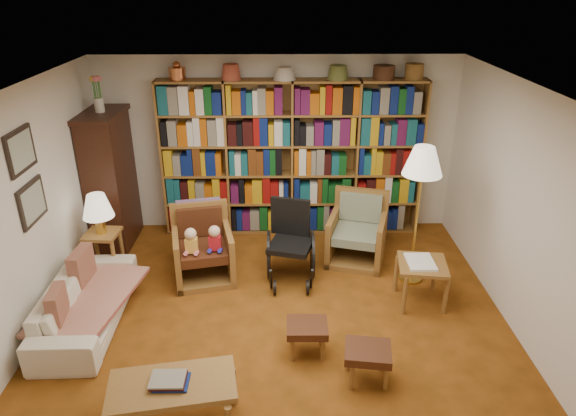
{
  "coord_description": "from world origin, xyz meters",
  "views": [
    {
      "loc": [
        0.04,
        -4.49,
        3.45
      ],
      "look_at": [
        0.12,
        0.6,
        1.14
      ],
      "focal_mm": 32.0,
      "sensor_mm": 36.0,
      "label": 1
    }
  ],
  "objects_px": {
    "armchair_sage": "(356,234)",
    "footstool_b": "(368,354)",
    "armchair_leather": "(204,247)",
    "floor_lamp": "(423,167)",
    "wheelchair": "(291,244)",
    "side_table_papers": "(422,269)",
    "side_table_lamp": "(104,244)",
    "footstool_a": "(307,330)",
    "sofa": "(86,303)",
    "coffee_table": "(173,388)"
  },
  "relations": [
    {
      "from": "armchair_sage",
      "to": "footstool_b",
      "type": "xyz_separation_m",
      "value": [
        -0.2,
        -2.31,
        -0.05
      ]
    },
    {
      "from": "armchair_leather",
      "to": "floor_lamp",
      "type": "height_order",
      "value": "floor_lamp"
    },
    {
      "from": "footstool_b",
      "to": "armchair_leather",
      "type": "bearing_deg",
      "value": 132.46
    },
    {
      "from": "wheelchair",
      "to": "side_table_papers",
      "type": "height_order",
      "value": "wheelchair"
    },
    {
      "from": "side_table_lamp",
      "to": "armchair_leather",
      "type": "relative_size",
      "value": 0.65
    },
    {
      "from": "footstool_a",
      "to": "footstool_b",
      "type": "relative_size",
      "value": 0.87
    },
    {
      "from": "side_table_papers",
      "to": "footstool_b",
      "type": "height_order",
      "value": "side_table_papers"
    },
    {
      "from": "armchair_sage",
      "to": "footstool_b",
      "type": "distance_m",
      "value": 2.32
    },
    {
      "from": "side_table_lamp",
      "to": "sofa",
      "type": "bearing_deg",
      "value": -84.3
    },
    {
      "from": "side_table_lamp",
      "to": "footstool_b",
      "type": "relative_size",
      "value": 1.26
    },
    {
      "from": "wheelchair",
      "to": "footstool_a",
      "type": "height_order",
      "value": "wheelchair"
    },
    {
      "from": "armchair_sage",
      "to": "footstool_b",
      "type": "height_order",
      "value": "armchair_sage"
    },
    {
      "from": "sofa",
      "to": "wheelchair",
      "type": "relative_size",
      "value": 1.75
    },
    {
      "from": "side_table_lamp",
      "to": "armchair_sage",
      "type": "height_order",
      "value": "armchair_sage"
    },
    {
      "from": "side_table_lamp",
      "to": "footstool_a",
      "type": "bearing_deg",
      "value": -31.93
    },
    {
      "from": "armchair_leather",
      "to": "footstool_a",
      "type": "height_order",
      "value": "armchair_leather"
    },
    {
      "from": "armchair_sage",
      "to": "footstool_a",
      "type": "bearing_deg",
      "value": -110.92
    },
    {
      "from": "side_table_lamp",
      "to": "footstool_b",
      "type": "distance_m",
      "value": 3.54
    },
    {
      "from": "side_table_lamp",
      "to": "footstool_a",
      "type": "height_order",
      "value": "side_table_lamp"
    },
    {
      "from": "coffee_table",
      "to": "floor_lamp",
      "type": "bearing_deg",
      "value": 41.73
    },
    {
      "from": "wheelchair",
      "to": "side_table_papers",
      "type": "bearing_deg",
      "value": -21.56
    },
    {
      "from": "sofa",
      "to": "armchair_sage",
      "type": "xyz_separation_m",
      "value": [
        3.08,
        1.4,
        0.08
      ]
    },
    {
      "from": "wheelchair",
      "to": "side_table_papers",
      "type": "xyz_separation_m",
      "value": [
        1.47,
        -0.58,
        -0.02
      ]
    },
    {
      "from": "side_table_lamp",
      "to": "armchair_leather",
      "type": "distance_m",
      "value": 1.24
    },
    {
      "from": "armchair_sage",
      "to": "side_table_papers",
      "type": "xyz_separation_m",
      "value": [
        0.6,
        -1.07,
        0.1
      ]
    },
    {
      "from": "floor_lamp",
      "to": "footstool_b",
      "type": "xyz_separation_m",
      "value": [
        -0.81,
        -1.73,
        -1.19
      ]
    },
    {
      "from": "armchair_sage",
      "to": "coffee_table",
      "type": "relative_size",
      "value": 0.84
    },
    {
      "from": "sofa",
      "to": "side_table_papers",
      "type": "bearing_deg",
      "value": -86.1
    },
    {
      "from": "side_table_lamp",
      "to": "floor_lamp",
      "type": "bearing_deg",
      "value": -2.66
    },
    {
      "from": "footstool_a",
      "to": "side_table_lamp",
      "type": "bearing_deg",
      "value": 148.07
    },
    {
      "from": "wheelchair",
      "to": "coffee_table",
      "type": "distance_m",
      "value": 2.52
    },
    {
      "from": "footstool_a",
      "to": "coffee_table",
      "type": "relative_size",
      "value": 0.37
    },
    {
      "from": "floor_lamp",
      "to": "coffee_table",
      "type": "relative_size",
      "value": 1.57
    },
    {
      "from": "footstool_a",
      "to": "sofa",
      "type": "bearing_deg",
      "value": 167.51
    },
    {
      "from": "wheelchair",
      "to": "floor_lamp",
      "type": "bearing_deg",
      "value": -3.52
    },
    {
      "from": "footstool_b",
      "to": "sofa",
      "type": "bearing_deg",
      "value": 162.59
    },
    {
      "from": "sofa",
      "to": "coffee_table",
      "type": "relative_size",
      "value": 1.59
    },
    {
      "from": "footstool_b",
      "to": "footstool_a",
      "type": "bearing_deg",
      "value": 144.45
    },
    {
      "from": "wheelchair",
      "to": "sofa",
      "type": "bearing_deg",
      "value": -157.42
    },
    {
      "from": "side_table_lamp",
      "to": "floor_lamp",
      "type": "distance_m",
      "value": 3.94
    },
    {
      "from": "wheelchair",
      "to": "footstool_b",
      "type": "height_order",
      "value": "wheelchair"
    },
    {
      "from": "side_table_lamp",
      "to": "wheelchair",
      "type": "height_order",
      "value": "wheelchair"
    },
    {
      "from": "side_table_lamp",
      "to": "footstool_a",
      "type": "distance_m",
      "value": 2.88
    },
    {
      "from": "armchair_leather",
      "to": "side_table_lamp",
      "type": "bearing_deg",
      "value": 179.98
    },
    {
      "from": "footstool_b",
      "to": "coffee_table",
      "type": "bearing_deg",
      "value": -163.62
    },
    {
      "from": "armchair_sage",
      "to": "wheelchair",
      "type": "height_order",
      "value": "wheelchair"
    },
    {
      "from": "floor_lamp",
      "to": "footstool_b",
      "type": "relative_size",
      "value": 3.69
    },
    {
      "from": "coffee_table",
      "to": "footstool_a",
      "type": "bearing_deg",
      "value": 37.55
    },
    {
      "from": "wheelchair",
      "to": "footstool_b",
      "type": "bearing_deg",
      "value": -69.77
    },
    {
      "from": "footstool_a",
      "to": "armchair_sage",
      "type": "bearing_deg",
      "value": 69.08
    }
  ]
}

